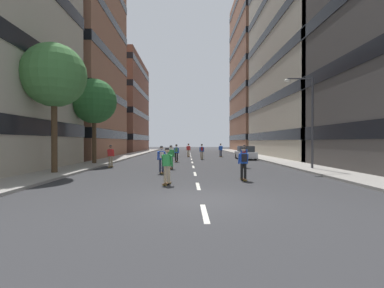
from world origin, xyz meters
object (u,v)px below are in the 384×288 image
(skater_4, at_px, (221,149))
(skater_5, at_px, (162,158))
(skater_2, at_px, (176,152))
(streetlamp_right, at_px, (307,112))
(parked_car_near, at_px, (246,153))
(skater_9, at_px, (167,164))
(street_tree_mid, at_px, (94,101))
(skater_7, at_px, (171,156))
(skater_1, at_px, (188,149))
(skater_0, at_px, (202,150))
(skater_6, at_px, (111,155))
(street_tree_near, at_px, (54,76))
(skater_3, at_px, (244,161))
(skater_8, at_px, (244,155))

(skater_4, relative_size, skater_5, 1.00)
(skater_2, distance_m, skater_4, 11.13)
(streetlamp_right, bearing_deg, parked_car_near, 98.85)
(parked_car_near, bearing_deg, skater_2, -152.97)
(skater_2, bearing_deg, skater_9, -89.54)
(street_tree_mid, xyz_separation_m, skater_7, (7.04, -4.27, -4.61))
(skater_1, bearing_deg, skater_0, -74.79)
(skater_2, bearing_deg, skater_1, 82.55)
(street_tree_mid, relative_size, skater_6, 4.19)
(parked_car_near, relative_size, street_tree_near, 0.55)
(skater_1, relative_size, skater_3, 1.00)
(streetlamp_right, height_order, skater_5, streetlamp_right)
(skater_0, distance_m, skater_4, 6.24)
(skater_0, height_order, skater_2, same)
(skater_2, relative_size, skater_5, 1.00)
(skater_7, bearing_deg, skater_5, -97.99)
(street_tree_near, height_order, skater_8, street_tree_near)
(skater_1, bearing_deg, skater_9, -92.61)
(skater_4, distance_m, skater_7, 17.99)
(skater_0, bearing_deg, streetlamp_right, -60.95)
(skater_4, bearing_deg, skater_2, -120.03)
(skater_4, bearing_deg, skater_1, -179.51)
(skater_2, bearing_deg, skater_5, -93.04)
(skater_2, bearing_deg, skater_6, -129.49)
(streetlamp_right, distance_m, skater_8, 5.54)
(skater_0, relative_size, skater_3, 1.00)
(parked_car_near, relative_size, skater_9, 2.47)
(skater_3, bearing_deg, street_tree_near, 165.14)
(parked_car_near, xyz_separation_m, skater_3, (-3.72, -17.79, 0.32))
(street_tree_near, bearing_deg, street_tree_mid, 90.00)
(skater_1, relative_size, skater_9, 1.00)
(street_tree_near, xyz_separation_m, skater_1, (8.43, 20.46, -5.14))
(parked_car_near, bearing_deg, skater_1, 139.05)
(skater_3, relative_size, skater_5, 1.00)
(street_tree_near, height_order, skater_4, street_tree_near)
(parked_car_near, relative_size, skater_7, 2.47)
(street_tree_mid, relative_size, skater_5, 4.19)
(skater_4, height_order, skater_5, same)
(skater_1, height_order, skater_6, same)
(street_tree_near, relative_size, skater_2, 4.49)
(skater_1, bearing_deg, street_tree_near, -112.38)
(street_tree_mid, bearing_deg, skater_8, -14.68)
(street_tree_mid, bearing_deg, parked_car_near, 25.50)
(street_tree_near, bearing_deg, skater_8, 19.02)
(skater_2, distance_m, skater_3, 14.41)
(skater_1, bearing_deg, street_tree_mid, -123.43)
(streetlamp_right, xyz_separation_m, skater_1, (-8.43, 17.99, -3.15))
(skater_0, xyz_separation_m, skater_5, (-3.32, -14.55, 0.00))
(skater_2, xyz_separation_m, skater_6, (-4.97, -6.03, -0.03))
(parked_car_near, xyz_separation_m, skater_2, (-7.76, -3.96, 0.32))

